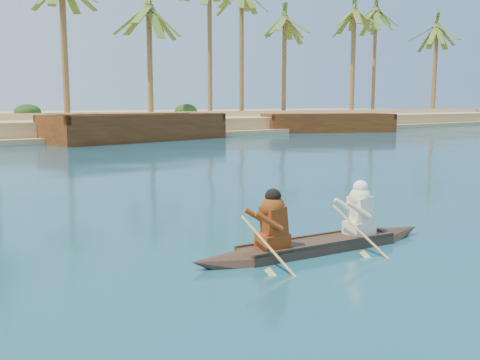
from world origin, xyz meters
TOP-DOWN VIEW (x-y plane):
  - ground at (0.00, 0.00)m, footprint 160.00×160.00m
  - sandy_embankment at (0.00, 46.89)m, footprint 150.00×51.00m
  - palm_grove at (0.00, 35.00)m, footprint 110.00×14.00m
  - shrub_cluster at (0.00, 31.50)m, footprint 100.00×6.00m
  - canoe at (-7.09, -4.00)m, footprint 4.71×1.21m
  - barge_mid at (2.64, 22.30)m, footprint 12.78×5.90m
  - barge_right at (20.37, 22.00)m, footprint 11.50×7.83m

SIDE VIEW (x-z plane):
  - ground at x=0.00m, z-range 0.00..0.00m
  - canoe at x=-7.09m, z-range -0.40..0.89m
  - sandy_embankment at x=0.00m, z-range -0.22..1.28m
  - barge_right at x=20.37m, z-range -0.27..1.55m
  - barge_mid at x=2.64m, z-range -0.31..1.74m
  - shrub_cluster at x=0.00m, z-range 0.00..2.40m
  - palm_grove at x=0.00m, z-range 0.00..16.00m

